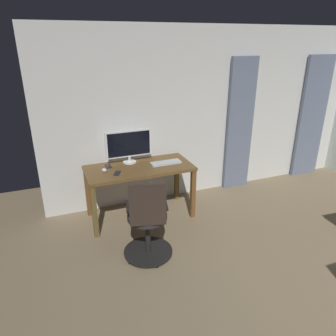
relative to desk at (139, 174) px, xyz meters
name	(u,v)px	position (x,y,z in m)	size (l,w,h in m)	color
back_room_partition	(212,113)	(-1.31, -0.47, 0.61)	(5.13, 0.10, 2.50)	silver
curtain_left_panel	(312,118)	(-3.23, -0.36, 0.40)	(0.53, 0.06, 2.08)	slate
curtain_right_panel	(240,126)	(-1.77, -0.36, 0.40)	(0.45, 0.06, 2.08)	slate
desk	(139,174)	(0.00, 0.00, 0.00)	(1.41, 0.65, 0.74)	brown
office_chair	(148,223)	(0.19, 0.92, -0.18)	(0.56, 0.56, 0.99)	black
computer_monitor	(129,145)	(0.07, -0.21, 0.35)	(0.63, 0.18, 0.45)	white
computer_keyboard	(166,163)	(-0.37, 0.02, 0.11)	(0.41, 0.14, 0.02)	#B7BCC1
computer_mouse	(104,170)	(0.46, -0.02, 0.12)	(0.06, 0.10, 0.04)	silver
cell_phone_by_monitor	(108,166)	(0.38, -0.16, 0.10)	(0.07, 0.14, 0.01)	#232328
cell_phone_face_up	(117,173)	(0.32, 0.12, 0.10)	(0.07, 0.14, 0.01)	#232328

